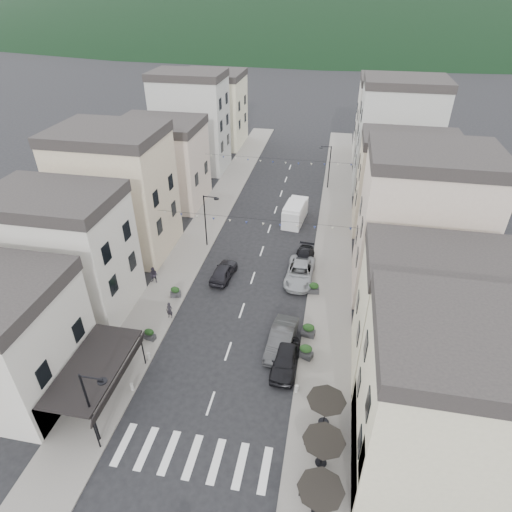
{
  "coord_description": "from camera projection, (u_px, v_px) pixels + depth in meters",
  "views": [
    {
      "loc": [
        6.66,
        -12.25,
        24.47
      ],
      "look_at": [
        0.58,
        19.62,
        3.5
      ],
      "focal_mm": 30.0,
      "sensor_mm": 36.0,
      "label": 1
    }
  ],
  "objects": [
    {
      "name": "ground",
      "position": [
        182.0,
        489.0,
        24.43
      ],
      "size": [
        700.0,
        700.0,
        0.0
      ],
      "primitive_type": "plane",
      "color": "black",
      "rests_on": "ground"
    },
    {
      "name": "sidewalk_left",
      "position": [
        210.0,
        219.0,
        51.98
      ],
      "size": [
        4.0,
        76.0,
        0.12
      ],
      "primitive_type": "cube",
      "color": "slate",
      "rests_on": "ground"
    },
    {
      "name": "sidewalk_right",
      "position": [
        334.0,
        230.0,
        49.62
      ],
      "size": [
        4.0,
        76.0,
        0.12
      ],
      "primitive_type": "cube",
      "color": "slate",
      "rests_on": "ground"
    },
    {
      "name": "hill_backdrop",
      "position": [
        338.0,
        26.0,
        271.92
      ],
      "size": [
        640.0,
        360.0,
        70.0
      ],
      "primitive_type": "ellipsoid",
      "color": "black",
      "rests_on": "ground"
    },
    {
      "name": "bistro_building",
      "position": [
        458.0,
        415.0,
        22.74
      ],
      "size": [
        10.0,
        8.0,
        10.0
      ],
      "primitive_type": "cube",
      "color": "beige",
      "rests_on": "ground"
    },
    {
      "name": "boutique_awning",
      "position": [
        97.0,
        368.0,
        28.01
      ],
      "size": [
        3.77,
        7.5,
        3.28
      ],
      "color": "black",
      "rests_on": "ground"
    },
    {
      "name": "buildings_row_left",
      "position": [
        167.0,
        151.0,
        54.54
      ],
      "size": [
        10.2,
        54.16,
        14.0
      ],
      "color": "beige",
      "rests_on": "ground"
    },
    {
      "name": "buildings_row_right",
      "position": [
        403.0,
        169.0,
        48.91
      ],
      "size": [
        10.2,
        54.16,
        14.5
      ],
      "color": "beige",
      "rests_on": "ground"
    },
    {
      "name": "cafe_terrace",
      "position": [
        324.0,
        443.0,
        24.25
      ],
      "size": [
        2.5,
        8.1,
        2.53
      ],
      "color": "black",
      "rests_on": "ground"
    },
    {
      "name": "streetlamp_left_near",
      "position": [
        92.0,
        402.0,
        24.99
      ],
      "size": [
        1.7,
        0.56,
        6.0
      ],
      "color": "black",
      "rests_on": "ground"
    },
    {
      "name": "streetlamp_left_far",
      "position": [
        207.0,
        216.0,
        44.79
      ],
      "size": [
        1.7,
        0.56,
        6.0
      ],
      "color": "black",
      "rests_on": "ground"
    },
    {
      "name": "streetlamp_right_far",
      "position": [
        328.0,
        163.0,
        57.81
      ],
      "size": [
        1.7,
        0.56,
        6.0
      ],
      "color": "black",
      "rests_on": "ground"
    },
    {
      "name": "bollards",
      "position": [
        208.0,
        405.0,
        28.74
      ],
      "size": [
        11.66,
        10.26,
        0.6
      ],
      "color": "gray",
      "rests_on": "ground"
    },
    {
      "name": "bunting_near",
      "position": [
        255.0,
        222.0,
        39.51
      ],
      "size": [
        19.0,
        0.28,
        0.62
      ],
      "color": "black",
      "rests_on": "ground"
    },
    {
      "name": "bunting_far",
      "position": [
        279.0,
        162.0,
        52.71
      ],
      "size": [
        19.0,
        0.28,
        0.62
      ],
      "color": "black",
      "rests_on": "ground"
    },
    {
      "name": "parked_car_a",
      "position": [
        285.0,
        360.0,
        31.7
      ],
      "size": [
        2.01,
        4.65,
        1.56
      ],
      "primitive_type": "imported",
      "rotation": [
        0.0,
        0.0,
        -0.04
      ],
      "color": "black",
      "rests_on": "ground"
    },
    {
      "name": "parked_car_b",
      "position": [
        282.0,
        339.0,
        33.43
      ],
      "size": [
        2.25,
        5.28,
        1.69
      ],
      "primitive_type": "imported",
      "rotation": [
        0.0,
        0.0,
        -0.09
      ],
      "color": "#2D2D2F",
      "rests_on": "ground"
    },
    {
      "name": "parked_car_c",
      "position": [
        300.0,
        273.0,
        41.13
      ],
      "size": [
        2.71,
        5.7,
        1.57
      ],
      "primitive_type": "imported",
      "rotation": [
        0.0,
        0.0,
        -0.02
      ],
      "color": "gray",
      "rests_on": "ground"
    },
    {
      "name": "parked_car_d",
      "position": [
        304.0,
        258.0,
        43.48
      ],
      "size": [
        2.17,
        4.65,
        1.31
      ],
      "primitive_type": "imported",
      "rotation": [
        0.0,
        0.0,
        -0.07
      ],
      "color": "black",
      "rests_on": "ground"
    },
    {
      "name": "parked_car_e",
      "position": [
        223.0,
        271.0,
        41.4
      ],
      "size": [
        2.14,
        4.48,
        1.48
      ],
      "primitive_type": "imported",
      "rotation": [
        0.0,
        0.0,
        3.05
      ],
      "color": "black",
      "rests_on": "ground"
    },
    {
      "name": "delivery_van",
      "position": [
        295.0,
        212.0,
        50.86
      ],
      "size": [
        2.68,
        5.47,
        2.52
      ],
      "rotation": [
        0.0,
        0.0,
        -0.12
      ],
      "color": "silver",
      "rests_on": "ground"
    },
    {
      "name": "pedestrian_a",
      "position": [
        170.0,
        310.0,
        36.29
      ],
      "size": [
        0.57,
        0.39,
        1.53
      ],
      "primitive_type": "imported",
      "rotation": [
        0.0,
        0.0,
        -0.03
      ],
      "color": "black",
      "rests_on": "sidewalk_left"
    },
    {
      "name": "pedestrian_b",
      "position": [
        154.0,
        275.0,
        40.52
      ],
      "size": [
        0.83,
        0.65,
        1.65
      ],
      "primitive_type": "imported",
      "rotation": [
        0.0,
        0.0,
        -0.04
      ],
      "color": "#25202B",
      "rests_on": "sidewalk_left"
    },
    {
      "name": "planter_la",
      "position": [
        149.0,
        334.0,
        34.23
      ],
      "size": [
        1.0,
        0.7,
        1.02
      ],
      "rotation": [
        0.0,
        0.0,
        -0.23
      ],
      "color": "#2F2F31",
      "rests_on": "sidewalk_left"
    },
    {
      "name": "planter_lb",
      "position": [
        175.0,
        292.0,
        38.87
      ],
      "size": [
        1.05,
        0.76,
        1.05
      ],
      "rotation": [
        0.0,
        0.0,
        0.29
      ],
      "color": "#333235",
      "rests_on": "sidewalk_left"
    },
    {
      "name": "planter_ra",
      "position": [
        306.0,
        351.0,
        32.52
      ],
      "size": [
        1.25,
        0.98,
        1.23
      ],
      "rotation": [
        0.0,
        0.0,
        -0.39
      ],
      "color": "#2B2B2D",
      "rests_on": "sidewalk_right"
    },
    {
      "name": "planter_rb",
      "position": [
        308.0,
        330.0,
        34.49
      ],
      "size": [
        1.18,
        0.79,
        1.22
      ],
      "rotation": [
        0.0,
        0.0,
        -0.18
      ],
      "color": "#2D2D30",
      "rests_on": "sidewalk_right"
    },
    {
      "name": "planter_rc",
      "position": [
        314.0,
        288.0,
        39.28
      ],
      "size": [
        1.07,
        0.66,
        1.14
      ],
      "rotation": [
        0.0,
        0.0,
        0.11
      ],
      "color": "#2A2A2C",
      "rests_on": "sidewalk_right"
    }
  ]
}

